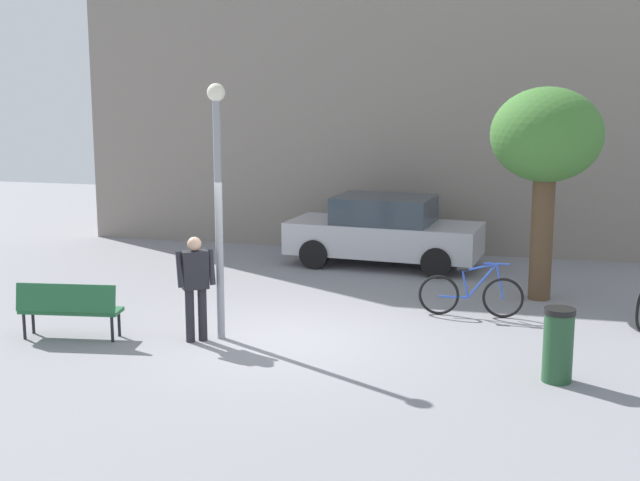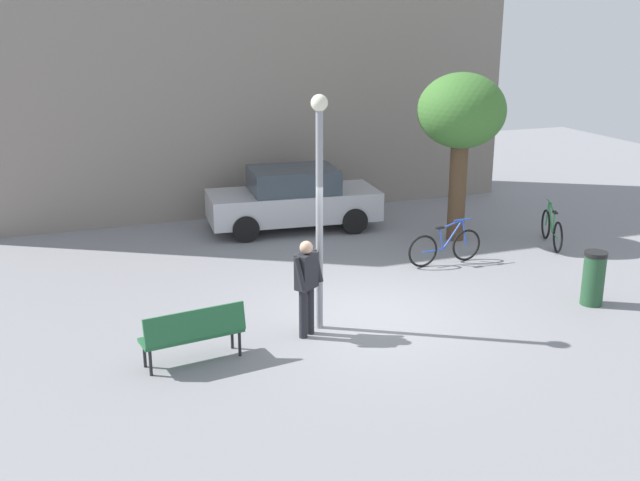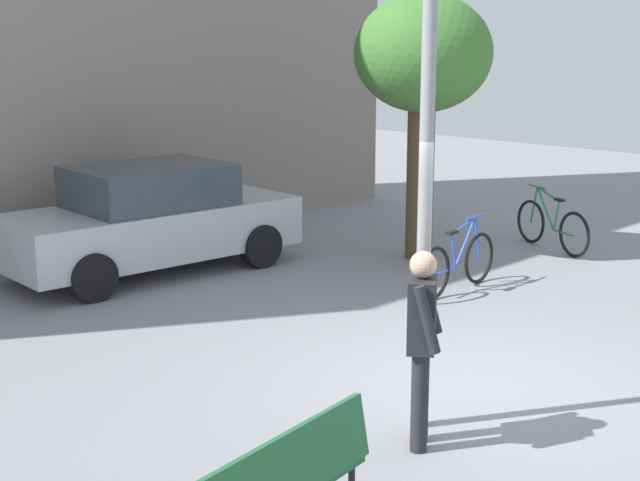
# 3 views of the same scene
# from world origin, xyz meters

# --- Properties ---
(ground_plane) EXTENTS (36.00, 36.00, 0.00)m
(ground_plane) POSITION_xyz_m (0.00, 0.00, 0.00)
(ground_plane) COLOR gray
(lamppost) EXTENTS (0.28, 0.28, 4.00)m
(lamppost) POSITION_xyz_m (-1.00, -0.21, 2.44)
(lamppost) COLOR gray
(lamppost) RESTS_ON ground_plane
(person_by_lamppost) EXTENTS (0.61, 0.53, 1.67)m
(person_by_lamppost) POSITION_xyz_m (-1.31, -0.46, 0.97)
(person_by_lamppost) COLOR #232328
(person_by_lamppost) RESTS_ON ground_plane
(plaza_tree) EXTENTS (2.03, 2.03, 3.94)m
(plaza_tree) POSITION_xyz_m (3.90, 3.64, 2.98)
(plaza_tree) COLOR brown
(plaza_tree) RESTS_ON ground_plane
(bicycle_blue) EXTENTS (1.81, 0.15, 0.97)m
(bicycle_blue) POSITION_xyz_m (2.75, 2.09, 0.38)
(bicycle_blue) COLOR black
(bicycle_blue) RESTS_ON ground_plane
(bicycle_green) EXTENTS (0.74, 1.69, 0.97)m
(bicycle_green) POSITION_xyz_m (5.76, 2.44, 0.38)
(bicycle_green) COLOR black
(bicycle_green) RESTS_ON ground_plane
(parked_car_silver) EXTENTS (4.33, 2.11, 1.55)m
(parked_car_silver) POSITION_xyz_m (0.54, 5.84, 0.77)
(parked_car_silver) COLOR #B7B7BC
(parked_car_silver) RESTS_ON ground_plane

